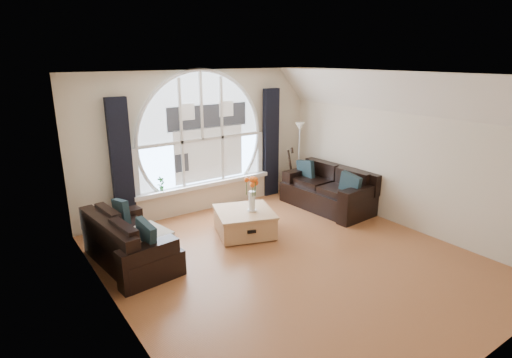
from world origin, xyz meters
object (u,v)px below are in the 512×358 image
at_px(sofa_right, 328,189).
at_px(sofa_left, 131,238).
at_px(coffee_chest, 245,221).
at_px(floor_lamp, 299,160).
at_px(vase_flowers, 252,189).
at_px(potted_plant, 161,184).
at_px(guitar, 288,170).

bearing_deg(sofa_right, sofa_left, 176.35).
bearing_deg(coffee_chest, floor_lamp, 45.51).
height_order(sofa_left, vase_flowers, vase_flowers).
relative_size(sofa_right, floor_lamp, 1.15).
distance_m(vase_flowers, potted_plant, 1.82).
bearing_deg(guitar, vase_flowers, -161.41).
bearing_deg(floor_lamp, vase_flowers, -150.69).
relative_size(floor_lamp, potted_plant, 5.94).
distance_m(sofa_left, vase_flowers, 2.08).
height_order(sofa_left, guitar, guitar).
bearing_deg(sofa_right, vase_flowers, -178.50).
relative_size(coffee_chest, potted_plant, 3.49).
bearing_deg(floor_lamp, sofa_right, -92.22).
distance_m(coffee_chest, vase_flowers, 0.59).
distance_m(sofa_right, vase_flowers, 2.01).
height_order(sofa_left, coffee_chest, sofa_left).
bearing_deg(sofa_right, guitar, 90.40).
xyz_separation_m(sofa_right, vase_flowers, (-1.96, -0.18, 0.41)).
height_order(sofa_right, guitar, guitar).
height_order(vase_flowers, floor_lamp, floor_lamp).
relative_size(coffee_chest, guitar, 0.89).
distance_m(sofa_left, potted_plant, 1.75).
bearing_deg(sofa_right, potted_plant, 151.39).
bearing_deg(sofa_right, coffee_chest, 178.97).
bearing_deg(sofa_left, vase_flowers, -11.27).
relative_size(sofa_left, potted_plant, 6.13).
height_order(guitar, potted_plant, guitar).
bearing_deg(vase_flowers, sofa_right, 5.32).
bearing_deg(coffee_chest, sofa_right, 21.93).
bearing_deg(guitar, sofa_right, -102.40).
bearing_deg(floor_lamp, potted_plant, 172.02).
height_order(sofa_left, potted_plant, potted_plant).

